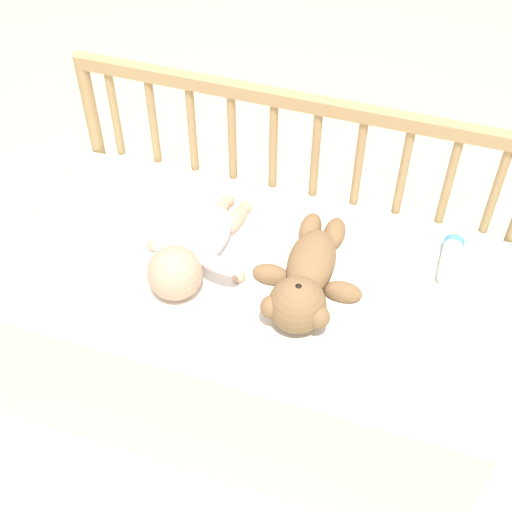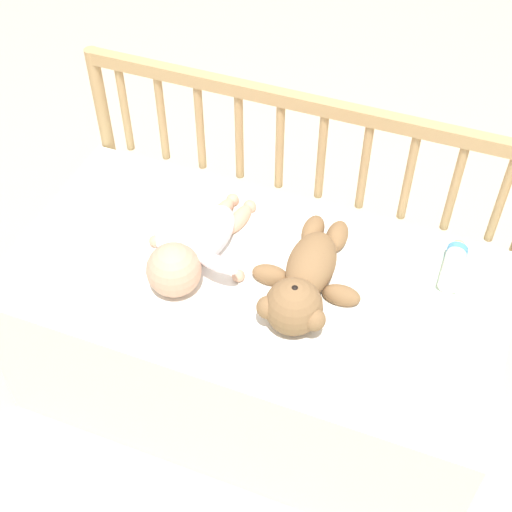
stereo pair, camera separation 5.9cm
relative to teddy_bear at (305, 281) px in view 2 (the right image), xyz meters
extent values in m
plane|color=#C6B293|center=(-0.13, 0.01, -0.52)|extent=(12.00, 12.00, 0.00)
cube|color=silver|center=(-0.13, 0.01, -0.29)|extent=(1.19, 0.61, 0.47)
cylinder|color=tan|center=(-0.71, 0.34, -0.14)|extent=(0.04, 0.04, 0.77)
cylinder|color=tan|center=(0.45, 0.34, -0.14)|extent=(0.04, 0.04, 0.77)
cube|color=tan|center=(-0.13, 0.34, 0.23)|extent=(1.16, 0.03, 0.04)
cylinder|color=tan|center=(-0.63, 0.34, 0.08)|extent=(0.02, 0.02, 0.27)
cylinder|color=tan|center=(-0.52, 0.34, 0.08)|extent=(0.02, 0.02, 0.27)
cylinder|color=tan|center=(-0.41, 0.34, 0.08)|extent=(0.02, 0.02, 0.27)
cylinder|color=tan|center=(-0.30, 0.34, 0.08)|extent=(0.02, 0.02, 0.27)
cylinder|color=tan|center=(-0.19, 0.34, 0.08)|extent=(0.02, 0.02, 0.27)
cylinder|color=tan|center=(-0.07, 0.34, 0.08)|extent=(0.02, 0.02, 0.27)
cylinder|color=tan|center=(0.04, 0.34, 0.08)|extent=(0.02, 0.02, 0.27)
cylinder|color=tan|center=(0.15, 0.34, 0.08)|extent=(0.02, 0.02, 0.27)
cylinder|color=tan|center=(0.26, 0.34, 0.08)|extent=(0.02, 0.02, 0.27)
cylinder|color=tan|center=(0.37, 0.34, 0.08)|extent=(0.02, 0.02, 0.27)
cube|color=white|center=(-0.13, 0.06, -0.05)|extent=(0.76, 0.49, 0.01)
ellipsoid|color=olive|center=(0.00, 0.06, 0.00)|extent=(0.12, 0.20, 0.10)
sphere|color=olive|center=(0.00, -0.09, 0.01)|extent=(0.13, 0.13, 0.13)
sphere|color=beige|center=(0.00, -0.09, 0.05)|extent=(0.05, 0.05, 0.05)
sphere|color=black|center=(0.00, -0.09, 0.07)|extent=(0.02, 0.02, 0.02)
sphere|color=olive|center=(0.06, -0.11, 0.01)|extent=(0.05, 0.05, 0.05)
sphere|color=olive|center=(-0.05, -0.11, 0.01)|extent=(0.05, 0.05, 0.05)
ellipsoid|color=olive|center=(0.09, 0.02, -0.03)|extent=(0.09, 0.05, 0.05)
ellipsoid|color=olive|center=(-0.09, 0.01, -0.03)|extent=(0.09, 0.05, 0.05)
ellipsoid|color=olive|center=(0.02, 0.19, -0.03)|extent=(0.06, 0.10, 0.05)
ellipsoid|color=olive|center=(-0.04, 0.19, -0.03)|extent=(0.06, 0.10, 0.05)
ellipsoid|color=white|center=(-0.27, 0.06, 0.00)|extent=(0.13, 0.21, 0.10)
sphere|color=tan|center=(-0.29, -0.08, 0.01)|extent=(0.13, 0.13, 0.13)
ellipsoid|color=white|center=(-0.20, -0.05, 0.03)|extent=(0.12, 0.05, 0.04)
ellipsoid|color=white|center=(-0.36, 0.02, -0.03)|extent=(0.12, 0.05, 0.04)
sphere|color=tan|center=(-0.16, -0.01, -0.03)|extent=(0.03, 0.03, 0.03)
sphere|color=tan|center=(-0.39, 0.02, -0.03)|extent=(0.03, 0.03, 0.03)
ellipsoid|color=tan|center=(-0.23, 0.17, -0.03)|extent=(0.06, 0.12, 0.04)
ellipsoid|color=tan|center=(-0.28, 0.17, -0.03)|extent=(0.06, 0.12, 0.04)
sphere|color=tan|center=(-0.22, 0.22, -0.03)|extent=(0.03, 0.03, 0.03)
sphere|color=tan|center=(-0.27, 0.23, -0.03)|extent=(0.03, 0.03, 0.03)
cylinder|color=#F4E5CC|center=(0.31, 0.19, -0.03)|extent=(0.05, 0.12, 0.05)
cylinder|color=#4C99D8|center=(0.31, 0.25, -0.03)|extent=(0.05, 0.02, 0.05)
sphere|color=#EAC67F|center=(0.31, 0.26, -0.03)|extent=(0.04, 0.04, 0.04)
camera|label=1|loc=(0.22, -1.05, 1.23)|focal=50.00mm
camera|label=2|loc=(0.28, -1.03, 1.23)|focal=50.00mm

